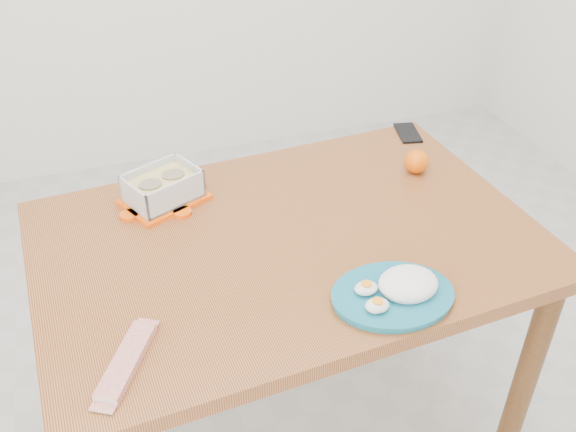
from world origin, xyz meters
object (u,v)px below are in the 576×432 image
object	(u,v)px
food_container	(163,188)
rice_plate	(398,290)
smartphone	(408,133)
dining_table	(288,268)
orange_fruit	(417,161)

from	to	relation	value
food_container	rice_plate	bearing A→B (deg)	-76.36
rice_plate	smartphone	distance (m)	0.75
dining_table	rice_plate	xyz separation A→B (m)	(0.15, -0.28, 0.12)
dining_table	orange_fruit	bearing A→B (deg)	17.48
orange_fruit	smartphone	size ratio (longest dim) A/B	0.54
dining_table	smartphone	xyz separation A→B (m)	(0.51, 0.38, 0.10)
dining_table	smartphone	world-z (taller)	smartphone
orange_fruit	rice_plate	xyz separation A→B (m)	(-0.28, -0.45, -0.01)
dining_table	food_container	bearing A→B (deg)	132.68
food_container	rice_plate	distance (m)	0.67
dining_table	food_container	xyz separation A→B (m)	(-0.26, 0.24, 0.14)
orange_fruit	smartphone	bearing A→B (deg)	68.47
rice_plate	food_container	bearing A→B (deg)	133.42
orange_fruit	smartphone	world-z (taller)	orange_fruit
rice_plate	orange_fruit	bearing A→B (deg)	63.47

